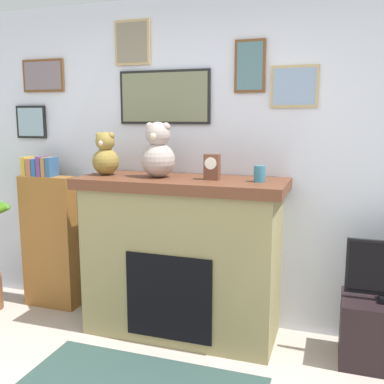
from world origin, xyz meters
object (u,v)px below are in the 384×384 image
at_px(teddy_bear_tan, 106,156).
at_px(teddy_bear_brown, 158,153).
at_px(candle_jar, 260,174).
at_px(mantel_clock, 212,167).
at_px(bookshelf, 49,238).
at_px(fireplace, 182,256).

height_order(teddy_bear_tan, teddy_bear_brown, teddy_bear_brown).
height_order(candle_jar, mantel_clock, mantel_clock).
distance_m(candle_jar, mantel_clock, 0.35).
relative_size(candle_jar, teddy_bear_tan, 0.34).
bearing_deg(mantel_clock, bookshelf, 175.85).
xyz_separation_m(bookshelf, teddy_bear_tan, (0.65, -0.11, 0.75)).
bearing_deg(candle_jar, teddy_bear_tan, -179.98).
bearing_deg(bookshelf, mantel_clock, -4.15).
relative_size(bookshelf, teddy_bear_brown, 3.23).
xyz_separation_m(fireplace, bookshelf, (-1.28, 0.09, 0.01)).
height_order(mantel_clock, teddy_bear_tan, teddy_bear_tan).
bearing_deg(bookshelf, candle_jar, -3.34).
bearing_deg(fireplace, candle_jar, -1.73).
relative_size(candle_jar, teddy_bear_brown, 0.28).
relative_size(teddy_bear_tan, teddy_bear_brown, 0.81).
xyz_separation_m(mantel_clock, teddy_bear_brown, (-0.42, 0.00, 0.09)).
bearing_deg(mantel_clock, fireplace, 175.52).
bearing_deg(mantel_clock, teddy_bear_brown, 179.91).
distance_m(fireplace, candle_jar, 0.89).
xyz_separation_m(fireplace, teddy_bear_brown, (-0.18, -0.02, 0.80)).
distance_m(mantel_clock, teddy_bear_tan, 0.87).
xyz_separation_m(candle_jar, teddy_bear_brown, (-0.77, -0.00, 0.13)).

